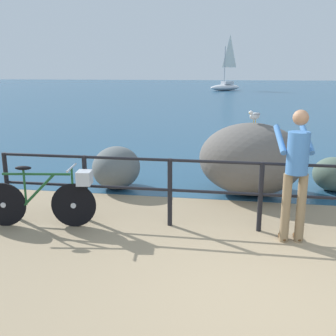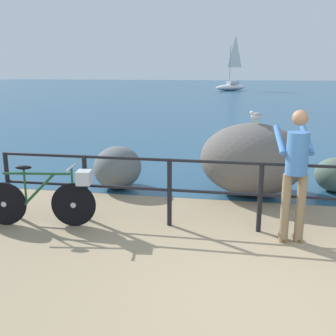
# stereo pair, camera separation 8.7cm
# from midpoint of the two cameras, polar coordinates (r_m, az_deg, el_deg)

# --- Properties ---
(ground_plane) EXTENTS (120.00, 120.00, 0.10)m
(ground_plane) POSITION_cam_midpoint_polar(r_m,az_deg,el_deg) (23.79, 10.45, 8.16)
(ground_plane) COLOR #937F60
(sea_surface) EXTENTS (120.00, 90.00, 0.01)m
(sea_surface) POSITION_cam_midpoint_polar(r_m,az_deg,el_deg) (51.82, 10.08, 11.25)
(sea_surface) COLOR navy
(sea_surface) RESTS_ON ground_plane
(promenade_railing) EXTENTS (7.89, 0.07, 1.02)m
(promenade_railing) POSITION_cam_midpoint_polar(r_m,az_deg,el_deg) (5.70, 12.89, -2.96)
(promenade_railing) COLOR black
(promenade_railing) RESTS_ON ground_plane
(bicycle) EXTENTS (1.69, 0.48, 0.92)m
(bicycle) POSITION_cam_midpoint_polar(r_m,az_deg,el_deg) (6.05, -17.38, -3.93)
(bicycle) COLOR black
(bicycle) RESTS_ON ground_plane
(person_at_railing) EXTENTS (0.51, 0.66, 1.78)m
(person_at_railing) POSITION_cam_midpoint_polar(r_m,az_deg,el_deg) (5.38, 17.60, -0.30)
(person_at_railing) COLOR #8C7251
(person_at_railing) RESTS_ON ground_plane
(breakwater_boulder_main) EXTENTS (1.92, 1.61, 1.33)m
(breakwater_boulder_main) POSITION_cam_midpoint_polar(r_m,az_deg,el_deg) (7.43, 11.60, 1.30)
(breakwater_boulder_main) COLOR #605B56
(breakwater_boulder_main) RESTS_ON ground
(breakwater_boulder_left) EXTENTS (0.92, 1.08, 0.83)m
(breakwater_boulder_left) POSITION_cam_midpoint_polar(r_m,az_deg,el_deg) (7.75, -7.81, 0.06)
(breakwater_boulder_left) COLOR #5B6263
(breakwater_boulder_left) RESTS_ON ground
(breakwater_boulder_right) EXTENTS (0.78, 0.74, 0.65)m
(breakwater_boulder_right) POSITION_cam_midpoint_polar(r_m,az_deg,el_deg) (8.16, 22.60, -0.82)
(breakwater_boulder_right) COLOR #526658
(breakwater_boulder_right) RESTS_ON ground
(seagull) EXTENTS (0.27, 0.31, 0.23)m
(seagull) POSITION_cam_midpoint_polar(r_m,az_deg,el_deg) (7.33, 12.11, 7.47)
(seagull) COLOR gold
(seagull) RESTS_ON breakwater_boulder_main
(sailboat) EXTENTS (3.96, 4.09, 6.16)m
(sailboat) POSITION_cam_midpoint_polar(r_m,az_deg,el_deg) (46.37, 8.30, 11.90)
(sailboat) COLOR white
(sailboat) RESTS_ON sea_surface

